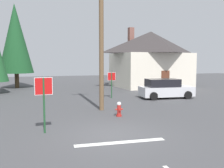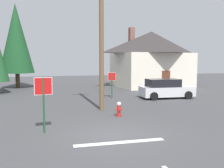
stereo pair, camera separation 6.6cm
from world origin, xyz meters
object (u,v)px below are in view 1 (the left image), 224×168
parked_car (165,89)px  pine_tree_short_left (15,39)px  stop_sign_near (44,93)px  house (150,58)px  stop_sign_far (112,80)px  fire_hydrant (119,109)px  utility_pole (101,26)px

parked_car → pine_tree_short_left: (-12.25, 11.55, 4.74)m
stop_sign_near → pine_tree_short_left: 19.29m
stop_sign_near → house: size_ratio=0.26×
stop_sign_far → house: 10.61m
stop_sign_near → fire_hydrant: bearing=26.8°
house → stop_sign_far: bearing=-133.1°
utility_pole → parked_car: bearing=27.4°
fire_hydrant → pine_tree_short_left: size_ratio=0.09×
stop_sign_far → house: size_ratio=0.23×
utility_pole → stop_sign_far: utility_pole is taller
fire_hydrant → stop_sign_far: 6.60m
pine_tree_short_left → stop_sign_near: bearing=-82.3°
stop_sign_near → parked_car: (9.71, 7.19, -0.94)m
stop_sign_far → house: (7.13, 7.63, 1.88)m
fire_hydrant → pine_tree_short_left: (-6.53, 16.72, 5.10)m
stop_sign_far → house: bearing=46.9°
stop_sign_far → parked_car: (4.23, -1.16, -0.73)m
house → parked_car: size_ratio=2.09×
stop_sign_far → parked_car: stop_sign_far is taller
utility_pole → pine_tree_short_left: size_ratio=1.06×
stop_sign_near → pine_tree_short_left: (-2.54, 18.74, 3.81)m
fire_hydrant → stop_sign_far: size_ratio=0.38×
utility_pole → house: 15.17m
utility_pole → pine_tree_short_left: 15.96m
stop_sign_near → stop_sign_far: stop_sign_near is taller
house → pine_tree_short_left: pine_tree_short_left is taller
house → parked_car: 9.62m
pine_tree_short_left → parked_car: bearing=-43.3°
utility_pole → fire_hydrant: bearing=-76.1°
fire_hydrant → house: bearing=58.3°
stop_sign_far → pine_tree_short_left: size_ratio=0.23×
house → pine_tree_short_left: (-15.15, 2.75, 2.13)m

